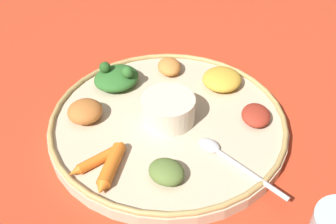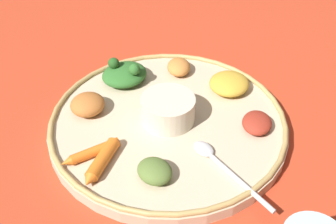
% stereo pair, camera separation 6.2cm
% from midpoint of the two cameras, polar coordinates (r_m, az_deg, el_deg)
% --- Properties ---
extents(ground_plane, '(2.40, 2.40, 0.00)m').
position_cam_midpoint_polar(ground_plane, '(0.64, 2.76, -2.44)').
color(ground_plane, '#B7381E').
extents(platter, '(0.37, 0.37, 0.02)m').
position_cam_midpoint_polar(platter, '(0.64, 2.79, -1.81)').
color(platter, '#C6B293').
rests_on(platter, ground_plane).
extents(platter_rim, '(0.37, 0.37, 0.01)m').
position_cam_midpoint_polar(platter_rim, '(0.63, 2.82, -0.96)').
color(platter_rim, tan).
rests_on(platter_rim, platter).
extents(center_bowl, '(0.08, 0.08, 0.04)m').
position_cam_midpoint_polar(center_bowl, '(0.61, 2.88, 0.39)').
color(center_bowl, beige).
rests_on(center_bowl, platter).
extents(spoon, '(0.15, 0.07, 0.01)m').
position_cam_midpoint_polar(spoon, '(0.57, 10.43, -7.25)').
color(spoon, silver).
rests_on(spoon, platter).
extents(greens_pile, '(0.09, 0.10, 0.04)m').
position_cam_midpoint_polar(greens_pile, '(0.70, -3.70, 5.35)').
color(greens_pile, '#2D6628').
rests_on(greens_pile, platter).
extents(carrot_near_spoon, '(0.04, 0.09, 0.01)m').
position_cam_midpoint_polar(carrot_near_spoon, '(0.57, -7.81, -5.88)').
color(carrot_near_spoon, orange).
rests_on(carrot_near_spoon, platter).
extents(carrot_outer, '(0.08, 0.06, 0.02)m').
position_cam_midpoint_polar(carrot_outer, '(0.55, -6.36, -7.24)').
color(carrot_outer, orange).
rests_on(carrot_outer, platter).
extents(mound_beet, '(0.07, 0.07, 0.02)m').
position_cam_midpoint_polar(mound_beet, '(0.63, 15.29, -1.62)').
color(mound_beet, maroon).
rests_on(mound_beet, platter).
extents(mound_collards, '(0.07, 0.06, 0.02)m').
position_cam_midpoint_polar(mound_collards, '(0.54, 1.43, -8.54)').
color(mound_collards, '#567033').
rests_on(mound_collards, platter).
extents(mound_chickpea, '(0.08, 0.08, 0.03)m').
position_cam_midpoint_polar(mound_chickpea, '(0.64, -8.67, 0.96)').
color(mound_chickpea, '#B2662D').
rests_on(mound_chickpea, platter).
extents(mound_lentil_yellow, '(0.10, 0.10, 0.03)m').
position_cam_midpoint_polar(mound_lentil_yellow, '(0.69, 11.23, 3.88)').
color(mound_lentil_yellow, gold).
rests_on(mound_lentil_yellow, platter).
extents(mound_squash, '(0.06, 0.05, 0.02)m').
position_cam_midpoint_polar(mound_squash, '(0.72, 3.99, 6.31)').
color(mound_squash, '#C67A38').
rests_on(mound_squash, platter).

